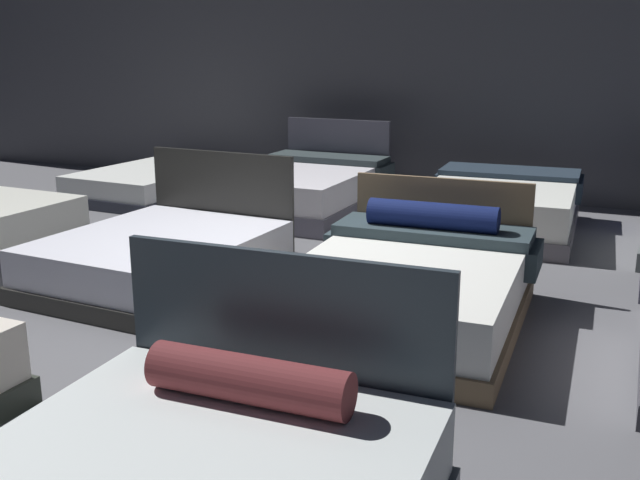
{
  "coord_description": "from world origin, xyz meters",
  "views": [
    {
      "loc": [
        2.47,
        -4.78,
        1.93
      ],
      "look_at": [
        0.3,
        0.21,
        0.49
      ],
      "focal_mm": 40.9,
      "sensor_mm": 36.0,
      "label": 1
    }
  ],
  "objects_px": {
    "bed_5": "(163,258)",
    "bed_10": "(501,207)",
    "bed_6": "(411,286)",
    "bed_9": "(305,189)",
    "bed_8": "(150,184)"
  },
  "relations": [
    {
      "from": "bed_9",
      "to": "bed_10",
      "type": "bearing_deg",
      "value": 1.19
    },
    {
      "from": "bed_9",
      "to": "bed_5",
      "type": "bearing_deg",
      "value": -87.94
    },
    {
      "from": "bed_6",
      "to": "bed_8",
      "type": "height_order",
      "value": "bed_6"
    },
    {
      "from": "bed_5",
      "to": "bed_9",
      "type": "relative_size",
      "value": 0.92
    },
    {
      "from": "bed_6",
      "to": "bed_8",
      "type": "bearing_deg",
      "value": 144.22
    },
    {
      "from": "bed_5",
      "to": "bed_8",
      "type": "height_order",
      "value": "bed_5"
    },
    {
      "from": "bed_6",
      "to": "bed_10",
      "type": "bearing_deg",
      "value": 86.26
    },
    {
      "from": "bed_5",
      "to": "bed_10",
      "type": "relative_size",
      "value": 0.92
    },
    {
      "from": "bed_6",
      "to": "bed_8",
      "type": "xyz_separation_m",
      "value": [
        -4.47,
        3.01,
        -0.09
      ]
    },
    {
      "from": "bed_5",
      "to": "bed_10",
      "type": "bearing_deg",
      "value": 55.74
    },
    {
      "from": "bed_5",
      "to": "bed_6",
      "type": "distance_m",
      "value": 2.16
    },
    {
      "from": "bed_8",
      "to": "bed_9",
      "type": "xyz_separation_m",
      "value": [
        2.25,
        0.0,
        0.09
      ]
    },
    {
      "from": "bed_6",
      "to": "bed_9",
      "type": "bearing_deg",
      "value": 124.57
    },
    {
      "from": "bed_6",
      "to": "bed_9",
      "type": "xyz_separation_m",
      "value": [
        -2.22,
        3.01,
        0.01
      ]
    },
    {
      "from": "bed_5",
      "to": "bed_10",
      "type": "distance_m",
      "value": 3.75
    }
  ]
}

